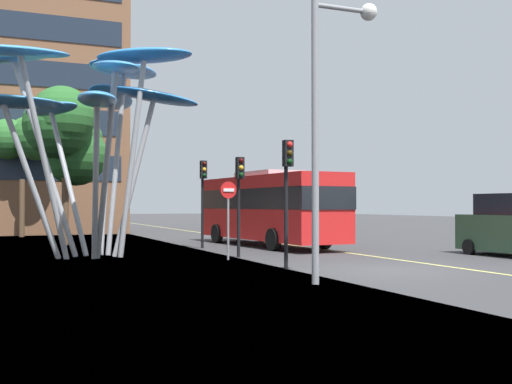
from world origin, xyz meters
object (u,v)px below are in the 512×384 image
(street_lamp, at_px, (331,98))
(leaf_sculpture, at_px, (85,91))
(red_bus, at_px, (268,205))
(traffic_light_kerb_near, at_px, (287,176))
(no_entry_sign, at_px, (228,208))
(traffic_light_island_mid, at_px, (203,185))
(traffic_light_kerb_far, at_px, (240,185))

(street_lamp, bearing_deg, leaf_sculpture, 114.62)
(red_bus, relative_size, street_lamp, 1.50)
(leaf_sculpture, xyz_separation_m, street_lamp, (4.70, -10.27, -1.59))
(traffic_light_kerb_near, bearing_deg, no_entry_sign, 98.44)
(traffic_light_kerb_near, bearing_deg, red_bus, 69.60)
(street_lamp, bearing_deg, red_bus, 72.85)
(red_bus, xyz_separation_m, no_entry_sign, (-4.29, -6.29, -0.09))
(no_entry_sign, bearing_deg, traffic_light_kerb_near, -81.56)
(red_bus, height_order, no_entry_sign, red_bus)
(leaf_sculpture, distance_m, street_lamp, 11.40)
(no_entry_sign, bearing_deg, traffic_light_island_mid, 81.06)
(traffic_light_kerb_near, xyz_separation_m, traffic_light_kerb_far, (0.15, 4.48, -0.13))
(leaf_sculpture, xyz_separation_m, no_entry_sign, (4.60, -3.00, -4.36))
(traffic_light_kerb_near, distance_m, traffic_light_island_mid, 9.69)
(leaf_sculpture, xyz_separation_m, traffic_light_kerb_near, (5.15, -6.75, -3.37))
(leaf_sculpture, height_order, street_lamp, leaf_sculpture)
(red_bus, bearing_deg, traffic_light_island_mid, -173.96)
(traffic_light_island_mid, height_order, street_lamp, street_lamp)
(traffic_light_kerb_near, relative_size, no_entry_sign, 1.41)
(traffic_light_island_mid, relative_size, street_lamp, 0.55)
(street_lamp, distance_m, no_entry_sign, 7.78)
(traffic_light_kerb_near, height_order, traffic_light_kerb_far, traffic_light_kerb_near)
(traffic_light_kerb_far, relative_size, no_entry_sign, 1.34)
(traffic_light_kerb_near, bearing_deg, leaf_sculpture, 127.36)
(red_bus, xyz_separation_m, street_lamp, (-4.18, -13.55, 2.68))
(red_bus, bearing_deg, street_lamp, -107.15)
(leaf_sculpture, bearing_deg, red_bus, 20.31)
(traffic_light_kerb_far, bearing_deg, traffic_light_island_mid, 87.48)
(traffic_light_kerb_near, xyz_separation_m, traffic_light_island_mid, (0.38, 9.68, 0.01))
(traffic_light_kerb_far, distance_m, no_entry_sign, 1.32)
(leaf_sculpture, bearing_deg, no_entry_sign, -33.13)
(leaf_sculpture, distance_m, traffic_light_kerb_far, 6.75)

